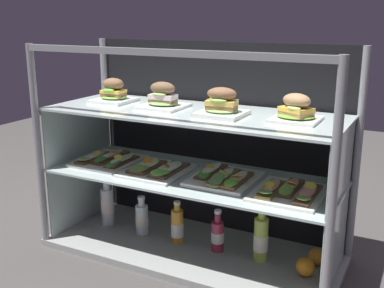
# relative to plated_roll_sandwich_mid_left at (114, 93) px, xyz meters

# --- Properties ---
(ground_plane) EXTENTS (6.00, 6.00, 0.02)m
(ground_plane) POSITION_rel_plated_roll_sandwich_mid_left_xyz_m (0.45, -0.04, -0.74)
(ground_plane) COLOR #474341
(ground_plane) RESTS_ON ground
(case_base_deck) EXTENTS (1.38, 0.55, 0.03)m
(case_base_deck) POSITION_rel_plated_roll_sandwich_mid_left_xyz_m (0.45, -0.04, -0.71)
(case_base_deck) COLOR #9CA09C
(case_base_deck) RESTS_ON ground
(case_frame) EXTENTS (1.38, 0.55, 0.97)m
(case_frame) POSITION_rel_plated_roll_sandwich_mid_left_xyz_m (0.45, 0.12, -0.20)
(case_frame) COLOR gray
(case_frame) RESTS_ON ground
(riser_lower_tier) EXTENTS (1.31, 0.48, 0.35)m
(riser_lower_tier) POSITION_rel_plated_roll_sandwich_mid_left_xyz_m (0.45, -0.04, -0.52)
(riser_lower_tier) COLOR silver
(riser_lower_tier) RESTS_ON case_base_deck
(shelf_lower_glass) EXTENTS (1.33, 0.50, 0.01)m
(shelf_lower_glass) POSITION_rel_plated_roll_sandwich_mid_left_xyz_m (0.45, -0.04, -0.34)
(shelf_lower_glass) COLOR silver
(shelf_lower_glass) RESTS_ON riser_lower_tier
(riser_upper_tier) EXTENTS (1.31, 0.48, 0.28)m
(riser_upper_tier) POSITION_rel_plated_roll_sandwich_mid_left_xyz_m (0.45, -0.04, -0.20)
(riser_upper_tier) COLOR silver
(riser_upper_tier) RESTS_ON shelf_lower_glass
(shelf_upper_glass) EXTENTS (1.33, 0.50, 0.01)m
(shelf_upper_glass) POSITION_rel_plated_roll_sandwich_mid_left_xyz_m (0.45, -0.04, -0.05)
(shelf_upper_glass) COLOR silver
(shelf_upper_glass) RESTS_ON riser_upper_tier
(plated_roll_sandwich_mid_left) EXTENTS (0.18, 0.18, 0.12)m
(plated_roll_sandwich_mid_left) POSITION_rel_plated_roll_sandwich_mid_left_xyz_m (0.00, 0.00, 0.00)
(plated_roll_sandwich_mid_left) COLOR white
(plated_roll_sandwich_mid_left) RESTS_ON shelf_upper_glass
(plated_roll_sandwich_near_right_corner) EXTENTS (0.20, 0.20, 0.12)m
(plated_roll_sandwich_near_right_corner) POSITION_rel_plated_roll_sandwich_mid_left_xyz_m (0.29, -0.02, -0.00)
(plated_roll_sandwich_near_right_corner) COLOR white
(plated_roll_sandwich_near_right_corner) RESTS_ON shelf_upper_glass
(plated_roll_sandwich_center) EXTENTS (0.19, 0.19, 0.12)m
(plated_roll_sandwich_center) POSITION_rel_plated_roll_sandwich_mid_left_xyz_m (0.60, -0.06, 0.00)
(plated_roll_sandwich_center) COLOR white
(plated_roll_sandwich_center) RESTS_ON shelf_upper_glass
(plated_roll_sandwich_far_left) EXTENTS (0.19, 0.19, 0.11)m
(plated_roll_sandwich_far_left) POSITION_rel_plated_roll_sandwich_mid_left_xyz_m (0.91, -0.02, 0.00)
(plated_roll_sandwich_far_left) COLOR white
(plated_roll_sandwich_far_left) RESTS_ON shelf_upper_glass
(open_sandwich_tray_near_right_corner) EXTENTS (0.27, 0.32, 0.06)m
(open_sandwich_tray_near_right_corner) POSITION_rel_plated_roll_sandwich_mid_left_xyz_m (-0.01, -0.06, -0.32)
(open_sandwich_tray_near_right_corner) COLOR white
(open_sandwich_tray_near_right_corner) RESTS_ON shelf_lower_glass
(open_sandwich_tray_right_of_center) EXTENTS (0.27, 0.32, 0.06)m
(open_sandwich_tray_right_of_center) POSITION_rel_plated_roll_sandwich_mid_left_xyz_m (0.29, -0.08, -0.32)
(open_sandwich_tray_right_of_center) COLOR white
(open_sandwich_tray_right_of_center) RESTS_ON shelf_lower_glass
(open_sandwich_tray_far_right) EXTENTS (0.27, 0.33, 0.06)m
(open_sandwich_tray_far_right) POSITION_rel_plated_roll_sandwich_mid_left_xyz_m (0.61, -0.05, -0.32)
(open_sandwich_tray_far_right) COLOR white
(open_sandwich_tray_far_right) RESTS_ON shelf_lower_glass
(open_sandwich_tray_center) EXTENTS (0.27, 0.32, 0.06)m
(open_sandwich_tray_center) POSITION_rel_plated_roll_sandwich_mid_left_xyz_m (0.91, -0.09, -0.32)
(open_sandwich_tray_center) COLOR white
(open_sandwich_tray_center) RESTS_ON shelf_lower_glass
(juice_bottle_tucked_behind) EXTENTS (0.07, 0.07, 0.25)m
(juice_bottle_tucked_behind) POSITION_rel_plated_roll_sandwich_mid_left_xyz_m (-0.05, -0.02, -0.59)
(juice_bottle_tucked_behind) COLOR silver
(juice_bottle_tucked_behind) RESTS_ON case_base_deck
(juice_bottle_near_post) EXTENTS (0.06, 0.06, 0.20)m
(juice_bottle_near_post) POSITION_rel_plated_roll_sandwich_mid_left_xyz_m (0.16, -0.03, -0.62)
(juice_bottle_near_post) COLOR white
(juice_bottle_near_post) RESTS_ON case_base_deck
(juice_bottle_front_fourth) EXTENTS (0.06, 0.06, 0.21)m
(juice_bottle_front_fourth) POSITION_rel_plated_roll_sandwich_mid_left_xyz_m (0.37, -0.03, -0.61)
(juice_bottle_front_fourth) COLOR gold
(juice_bottle_front_fourth) RESTS_ON case_base_deck
(juice_bottle_back_center) EXTENTS (0.06, 0.06, 0.20)m
(juice_bottle_back_center) POSITION_rel_plated_roll_sandwich_mid_left_xyz_m (0.57, -0.02, -0.62)
(juice_bottle_back_center) COLOR #A22B43
(juice_bottle_back_center) RESTS_ON case_base_deck
(juice_bottle_front_left_end) EXTENTS (0.07, 0.07, 0.25)m
(juice_bottle_front_left_end) POSITION_rel_plated_roll_sandwich_mid_left_xyz_m (0.78, -0.02, -0.59)
(juice_bottle_front_left_end) COLOR #B7CC53
(juice_bottle_front_left_end) RESTS_ON case_base_deck
(orange_fruit_beside_bottles) EXTENTS (0.08, 0.08, 0.08)m
(orange_fruit_beside_bottles) POSITION_rel_plated_roll_sandwich_mid_left_xyz_m (0.99, -0.05, -0.65)
(orange_fruit_beside_bottles) COLOR orange
(orange_fruit_beside_bottles) RESTS_ON case_base_deck
(orange_fruit_near_left_post) EXTENTS (0.08, 0.08, 0.08)m
(orange_fruit_near_left_post) POSITION_rel_plated_roll_sandwich_mid_left_xyz_m (1.02, 0.06, -0.65)
(orange_fruit_near_left_post) COLOR orange
(orange_fruit_near_left_post) RESTS_ON case_base_deck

